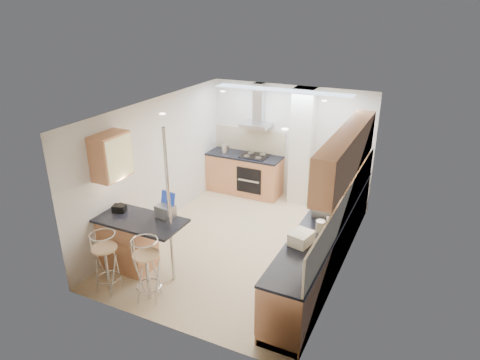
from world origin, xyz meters
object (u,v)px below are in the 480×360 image
at_px(bar_stool_end, 147,270).
at_px(bar_stool_near, 106,262).
at_px(bread_bin, 301,238).
at_px(laptop, 165,211).
at_px(microwave, 328,206).

bearing_deg(bar_stool_end, bar_stool_near, 146.96).
distance_m(bar_stool_end, bread_bin, 2.26).
bearing_deg(laptop, bar_stool_near, -110.74).
height_order(microwave, bar_stool_near, microwave).
distance_m(bar_stool_near, bar_stool_end, 0.69).
height_order(laptop, bar_stool_end, laptop).
bearing_deg(microwave, bread_bin, 179.73).
xyz_separation_m(microwave, laptop, (-2.28, -1.24, -0.03)).
relative_size(laptop, bar_stool_near, 0.29).
bearing_deg(bar_stool_near, bread_bin, -2.96).
bearing_deg(bar_stool_end, laptop, 63.63).
distance_m(laptop, bar_stool_end, 0.99).
relative_size(laptop, bar_stool_end, 0.28).
relative_size(laptop, bread_bin, 0.84).
relative_size(microwave, bar_stool_end, 0.53).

